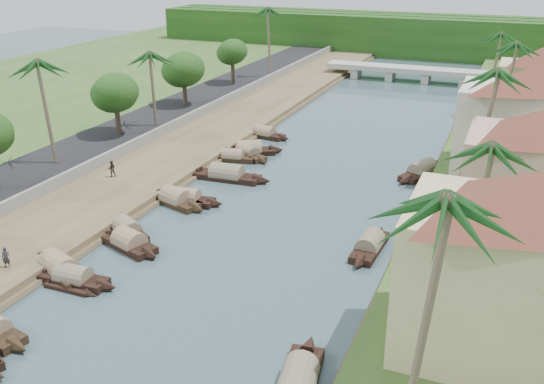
% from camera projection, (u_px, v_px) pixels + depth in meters
% --- Properties ---
extents(ground, '(220.00, 220.00, 0.00)m').
position_uv_depth(ground, '(212.00, 283.00, 41.04)').
color(ground, '#3C525A').
rests_on(ground, ground).
extents(left_bank, '(10.00, 180.00, 0.80)m').
position_uv_depth(left_bank, '(164.00, 160.00, 63.65)').
color(left_bank, brown).
rests_on(left_bank, ground).
extents(right_bank, '(16.00, 180.00, 1.20)m').
position_uv_depth(right_bank, '(520.00, 208.00, 51.32)').
color(right_bank, '#2E5120').
rests_on(right_bank, ground).
extents(road, '(8.00, 180.00, 1.40)m').
position_uv_depth(road, '(97.00, 148.00, 66.51)').
color(road, black).
rests_on(road, ground).
extents(retaining_wall, '(0.40, 180.00, 1.10)m').
position_uv_depth(retaining_wall, '(130.00, 147.00, 64.76)').
color(retaining_wall, gray).
rests_on(retaining_wall, left_bank).
extents(treeline, '(120.00, 14.00, 8.00)m').
position_uv_depth(treeline, '(434.00, 36.00, 125.34)').
color(treeline, '#163E11').
rests_on(treeline, ground).
extents(bridge, '(28.00, 4.00, 2.40)m').
position_uv_depth(bridge, '(409.00, 71.00, 102.17)').
color(bridge, '#A4A49A').
rests_on(bridge, ground).
extents(building_near, '(14.85, 14.85, 10.20)m').
position_uv_depth(building_near, '(526.00, 266.00, 30.28)').
color(building_near, beige).
rests_on(building_near, right_bank).
extents(building_mid, '(14.11, 14.11, 9.70)m').
position_uv_depth(building_mid, '(544.00, 171.00, 43.75)').
color(building_mid, tan).
rests_on(building_mid, right_bank).
extents(building_far, '(15.59, 15.59, 10.20)m').
position_uv_depth(building_far, '(532.00, 119.00, 56.02)').
color(building_far, '#EFE4D0').
rests_on(building_far, right_bank).
extents(building_distant, '(12.62, 12.62, 9.20)m').
position_uv_depth(building_distant, '(541.00, 83.00, 73.02)').
color(building_distant, beige).
rests_on(building_distant, right_bank).
extents(sampan_3, '(6.92, 1.79, 1.90)m').
position_uv_depth(sampan_3, '(73.00, 278.00, 40.87)').
color(sampan_3, black).
rests_on(sampan_3, ground).
extents(sampan_4, '(7.78, 4.32, 2.19)m').
position_uv_depth(sampan_4, '(59.00, 268.00, 42.12)').
color(sampan_4, black).
rests_on(sampan_4, ground).
extents(sampan_5, '(6.87, 3.80, 2.16)m').
position_uv_depth(sampan_5, '(129.00, 243.00, 45.71)').
color(sampan_5, black).
rests_on(sampan_5, ground).
extents(sampan_6, '(6.30, 4.50, 1.96)m').
position_uv_depth(sampan_6, '(127.00, 230.00, 47.79)').
color(sampan_6, black).
rests_on(sampan_6, ground).
extents(sampan_7, '(7.41, 2.07, 1.98)m').
position_uv_depth(sampan_7, '(186.00, 199.00, 53.77)').
color(sampan_7, black).
rests_on(sampan_7, ground).
extents(sampan_8, '(7.35, 3.86, 2.23)m').
position_uv_depth(sampan_8, '(176.00, 200.00, 53.52)').
color(sampan_8, black).
rests_on(sampan_8, ground).
extents(sampan_9, '(9.40, 2.32, 2.34)m').
position_uv_depth(sampan_9, '(227.00, 175.00, 59.25)').
color(sampan_9, black).
rests_on(sampan_9, ground).
extents(sampan_10, '(6.54, 2.30, 1.83)m').
position_uv_depth(sampan_10, '(233.00, 157.00, 64.42)').
color(sampan_10, black).
rests_on(sampan_10, ground).
extents(sampan_11, '(7.72, 5.61, 2.28)m').
position_uv_depth(sampan_11, '(249.00, 151.00, 66.40)').
color(sampan_11, black).
rests_on(sampan_11, ground).
extents(sampan_12, '(7.06, 4.82, 1.81)m').
position_uv_depth(sampan_12, '(247.00, 153.00, 65.62)').
color(sampan_12, black).
rests_on(sampan_12, ground).
extents(sampan_13, '(7.20, 2.76, 1.97)m').
position_uv_depth(sampan_13, '(265.00, 134.00, 72.41)').
color(sampan_13, black).
rests_on(sampan_13, ground).
extents(sampan_15, '(1.93, 7.49, 2.02)m').
position_uv_depth(sampan_15, '(370.00, 246.00, 45.33)').
color(sampan_15, black).
rests_on(sampan_15, ground).
extents(sampan_16, '(4.65, 8.80, 2.15)m').
position_uv_depth(sampan_16, '(422.00, 171.00, 60.38)').
color(sampan_16, black).
rests_on(sampan_16, ground).
extents(canoe_1, '(4.69, 0.77, 0.76)m').
position_uv_depth(canoe_1, '(68.00, 289.00, 40.22)').
color(canoe_1, black).
rests_on(canoe_1, ground).
extents(canoe_2, '(4.77, 2.67, 0.71)m').
position_uv_depth(canoe_2, '(245.00, 177.00, 59.85)').
color(canoe_2, black).
rests_on(canoe_2, ground).
extents(palm_0, '(3.20, 3.20, 13.30)m').
position_uv_depth(palm_0, '(430.00, 204.00, 21.64)').
color(palm_0, '#77654F').
rests_on(palm_0, ground).
extents(palm_1, '(3.20, 3.20, 10.51)m').
position_uv_depth(palm_1, '(484.00, 148.00, 36.32)').
color(palm_1, '#77654F').
rests_on(palm_1, ground).
extents(palm_2, '(3.20, 3.20, 12.43)m').
position_uv_depth(palm_2, '(488.00, 74.00, 47.96)').
color(palm_2, '#77654F').
rests_on(palm_2, ground).
extents(palm_3, '(3.20, 3.20, 11.86)m').
position_uv_depth(palm_3, '(510.00, 46.00, 65.41)').
color(palm_3, '#77654F').
rests_on(palm_3, ground).
extents(palm_5, '(3.20, 3.20, 11.41)m').
position_uv_depth(palm_5, '(41.00, 65.00, 56.25)').
color(palm_5, '#77654F').
rests_on(palm_5, ground).
extents(palm_6, '(3.20, 3.20, 10.03)m').
position_uv_depth(palm_6, '(151.00, 55.00, 69.15)').
color(palm_6, '#77654F').
rests_on(palm_6, ground).
extents(palm_7, '(3.20, 3.20, 11.18)m').
position_uv_depth(palm_7, '(497.00, 35.00, 77.89)').
color(palm_7, '#77654F').
rests_on(palm_7, ground).
extents(palm_8, '(3.20, 3.20, 12.28)m').
position_uv_depth(palm_8, '(270.00, 11.00, 95.37)').
color(palm_8, '#77654F').
rests_on(palm_8, ground).
extents(tree_3, '(5.04, 5.04, 6.76)m').
position_uv_depth(tree_3, '(115.00, 94.00, 67.30)').
color(tree_3, '#4C3B2B').
rests_on(tree_3, ground).
extents(tree_4, '(5.38, 5.38, 6.86)m').
position_uv_depth(tree_4, '(184.00, 70.00, 80.29)').
color(tree_4, '#4C3B2B').
rests_on(tree_4, ground).
extents(tree_5, '(4.39, 4.39, 6.58)m').
position_uv_depth(tree_5, '(232.00, 53.00, 93.06)').
color(tree_5, '#4C3B2B').
rests_on(tree_5, ground).
extents(person_near, '(0.65, 0.54, 1.51)m').
position_uv_depth(person_near, '(6.00, 257.00, 41.21)').
color(person_near, '#2A2830').
rests_on(person_near, left_bank).
extents(person_far, '(0.98, 0.97, 1.60)m').
position_uv_depth(person_far, '(112.00, 169.00, 57.59)').
color(person_far, '#312922').
rests_on(person_far, left_bank).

